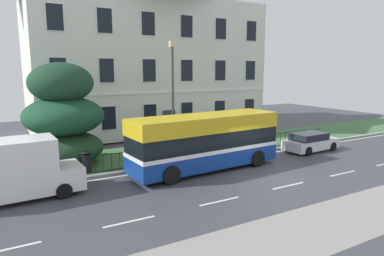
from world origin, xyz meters
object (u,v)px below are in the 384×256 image
(parked_hatchback_00, at_px, (310,142))
(litter_bin, at_px, (86,162))
(georgian_townhouse, at_px, (144,54))
(single_decker_bus, at_px, (206,141))
(white_panel_van, at_px, (8,170))
(street_lamp_post, at_px, (173,92))
(evergreen_tree, at_px, (62,120))

(parked_hatchback_00, distance_m, litter_bin, 14.84)
(georgian_townhouse, distance_m, single_decker_bus, 15.27)
(georgian_townhouse, xyz_separation_m, litter_bin, (-8.05, -11.74, -6.30))
(single_decker_bus, relative_size, parked_hatchback_00, 2.18)
(white_panel_van, relative_size, street_lamp_post, 0.78)
(single_decker_bus, xyz_separation_m, litter_bin, (-6.02, 2.41, -0.93))
(white_panel_van, distance_m, parked_hatchback_00, 18.39)
(parked_hatchback_00, bearing_deg, georgian_townhouse, 112.86)
(white_panel_van, bearing_deg, street_lamp_post, 14.73)
(white_panel_van, relative_size, litter_bin, 4.87)
(white_panel_van, xyz_separation_m, street_lamp_post, (9.21, 2.88, 2.83))
(evergreen_tree, relative_size, white_panel_van, 1.07)
(evergreen_tree, xyz_separation_m, single_decker_bus, (6.75, -4.69, -1.05))
(georgian_townhouse, distance_m, white_panel_van, 19.10)
(litter_bin, bearing_deg, white_panel_van, -148.78)
(evergreen_tree, relative_size, parked_hatchback_00, 1.45)
(single_decker_bus, distance_m, parked_hatchback_00, 8.73)
(evergreen_tree, xyz_separation_m, white_panel_van, (-2.95, -4.51, -1.33))
(evergreen_tree, relative_size, single_decker_bus, 0.66)
(single_decker_bus, distance_m, white_panel_van, 9.71)
(georgian_townhouse, distance_m, litter_bin, 15.56)
(street_lamp_post, distance_m, litter_bin, 6.56)
(single_decker_bus, distance_m, street_lamp_post, 4.01)
(parked_hatchback_00, bearing_deg, street_lamp_post, 160.33)
(single_decker_bus, xyz_separation_m, parked_hatchback_00, (8.67, 0.26, -1.00))
(evergreen_tree, height_order, single_decker_bus, evergreen_tree)
(white_panel_van, height_order, litter_bin, white_panel_van)
(single_decker_bus, xyz_separation_m, street_lamp_post, (-0.49, 3.06, 2.55))
(litter_bin, bearing_deg, single_decker_bus, -21.82)
(single_decker_bus, bearing_deg, evergreen_tree, 141.30)
(georgian_townhouse, height_order, litter_bin, georgian_townhouse)
(evergreen_tree, bearing_deg, parked_hatchback_00, -16.02)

